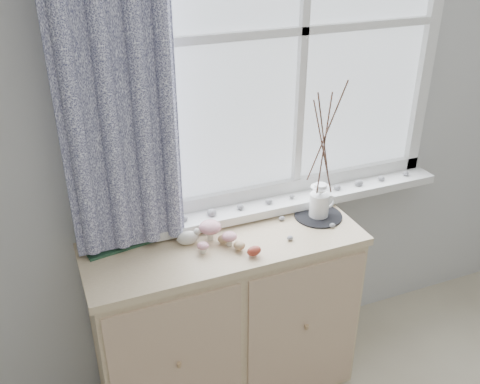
{
  "coord_description": "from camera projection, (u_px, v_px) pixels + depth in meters",
  "views": [
    {
      "loc": [
        -0.81,
        -0.04,
        2.1
      ],
      "look_at": [
        -0.1,
        1.7,
        1.1
      ],
      "focal_mm": 40.0,
      "sensor_mm": 36.0,
      "label": 1
    }
  ],
  "objects": [
    {
      "name": "wooden_eggs",
      "position": [
        239.0,
        245.0,
        2.2
      ],
      "size": [
        0.13,
        0.17,
        0.06
      ],
      "color": "tan",
      "rests_on": "sideboard"
    },
    {
      "name": "toadstool_cluster",
      "position": [
        214.0,
        232.0,
        2.24
      ],
      "size": [
        0.18,
        0.15,
        0.09
      ],
      "color": "silver",
      "rests_on": "sideboard"
    },
    {
      "name": "crocheted_doily",
      "position": [
        318.0,
        216.0,
        2.45
      ],
      "size": [
        0.22,
        0.22,
        0.01
      ],
      "primitive_type": "cylinder",
      "color": "black",
      "rests_on": "sideboard"
    },
    {
      "name": "songbird_figurine",
      "position": [
        188.0,
        237.0,
        2.24
      ],
      "size": [
        0.13,
        0.06,
        0.07
      ],
      "primitive_type": null,
      "rotation": [
        0.0,
        0.0,
        -0.03
      ],
      "color": "silver",
      "rests_on": "sideboard"
    },
    {
      "name": "sideboard",
      "position": [
        226.0,
        319.0,
        2.47
      ],
      "size": [
        1.2,
        0.45,
        0.85
      ],
      "color": "beige",
      "rests_on": "ground"
    },
    {
      "name": "sideboard_pebbles",
      "position": [
        289.0,
        225.0,
        2.37
      ],
      "size": [
        0.33,
        0.23,
        0.02
      ],
      "color": "gray",
      "rests_on": "sideboard"
    },
    {
      "name": "twig_pitcher",
      "position": [
        324.0,
        138.0,
        2.27
      ],
      "size": [
        0.25,
        0.25,
        0.67
      ],
      "rotation": [
        0.0,
        0.0,
        -0.06
      ],
      "color": "white",
      "rests_on": "crocheted_doily"
    },
    {
      "name": "botanical_book",
      "position": [
        118.0,
        226.0,
        2.16
      ],
      "size": [
        0.34,
        0.18,
        0.23
      ],
      "primitive_type": null,
      "rotation": [
        0.0,
        0.0,
        0.16
      ],
      "color": "#20442E",
      "rests_on": "sideboard"
    }
  ]
}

